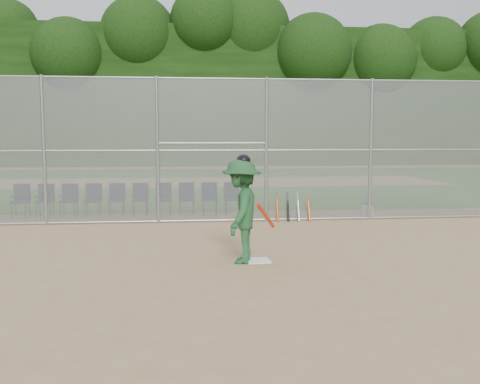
{
  "coord_description": "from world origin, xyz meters",
  "views": [
    {
      "loc": [
        -1.28,
        -9.74,
        2.39
      ],
      "look_at": [
        0.0,
        2.5,
        1.1
      ],
      "focal_mm": 40.0,
      "sensor_mm": 36.0,
      "label": 1
    }
  ],
  "objects": [
    {
      "name": "chair_7",
      "position": [
        -1.22,
        6.57,
        0.48
      ],
      "size": [
        0.54,
        0.52,
        0.96
      ],
      "primitive_type": null,
      "color": "#0F1938",
      "rests_on": "ground"
    },
    {
      "name": "chair_8",
      "position": [
        -0.51,
        6.57,
        0.48
      ],
      "size": [
        0.54,
        0.52,
        0.96
      ],
      "primitive_type": null,
      "color": "#0F1938",
      "rests_on": "ground"
    },
    {
      "name": "chair_5",
      "position": [
        -2.62,
        6.57,
        0.48
      ],
      "size": [
        0.54,
        0.52,
        0.96
      ],
      "primitive_type": null,
      "color": "#0F1938",
      "rests_on": "ground"
    },
    {
      "name": "grass_strip",
      "position": [
        0.0,
        18.0,
        0.01
      ],
      "size": [
        100.0,
        100.0,
        0.0
      ],
      "primitive_type": "plane",
      "color": "#245E1C",
      "rests_on": "ground"
    },
    {
      "name": "chair_3",
      "position": [
        -4.02,
        6.57,
        0.48
      ],
      "size": [
        0.54,
        0.52,
        0.96
      ],
      "primitive_type": null,
      "color": "#0F1938",
      "rests_on": "ground"
    },
    {
      "name": "backstop_fence",
      "position": [
        0.0,
        5.0,
        2.07
      ],
      "size": [
        16.09,
        0.09,
        4.0
      ],
      "color": "gray",
      "rests_on": "ground"
    },
    {
      "name": "chair_6",
      "position": [
        -1.92,
        6.57,
        0.48
      ],
      "size": [
        0.54,
        0.52,
        0.96
      ],
      "primitive_type": null,
      "color": "#0F1938",
      "rests_on": "ground"
    },
    {
      "name": "water_cooler",
      "position": [
        4.1,
        5.41,
        0.23
      ],
      "size": [
        0.35,
        0.35,
        0.45
      ],
      "color": "white",
      "rests_on": "ground"
    },
    {
      "name": "treeline",
      "position": [
        0.0,
        20.0,
        5.5
      ],
      "size": [
        81.0,
        60.0,
        11.0
      ],
      "color": "black",
      "rests_on": "ground"
    },
    {
      "name": "spare_bats",
      "position": [
        1.76,
        4.96,
        0.41
      ],
      "size": [
        0.96,
        0.39,
        0.83
      ],
      "color": "#D84C14",
      "rests_on": "ground"
    },
    {
      "name": "chair_4",
      "position": [
        -3.32,
        6.57,
        0.48
      ],
      "size": [
        0.54,
        0.52,
        0.96
      ],
      "primitive_type": null,
      "color": "#0F1938",
      "rests_on": "ground"
    },
    {
      "name": "batter_at_plate",
      "position": [
        -0.22,
        0.18,
        0.99
      ],
      "size": [
        1.16,
        1.44,
        2.05
      ],
      "color": "#21532B",
      "rests_on": "ground"
    },
    {
      "name": "home_plate",
      "position": [
        0.11,
        0.22,
        0.01
      ],
      "size": [
        0.48,
        0.48,
        0.02
      ],
      "primitive_type": "cube",
      "rotation": [
        0.0,
        0.0,
        0.08
      ],
      "color": "white",
      "rests_on": "ground"
    },
    {
      "name": "chair_9",
      "position": [
        0.19,
        6.57,
        0.48
      ],
      "size": [
        0.54,
        0.52,
        0.96
      ],
      "primitive_type": null,
      "color": "#0F1938",
      "rests_on": "ground"
    },
    {
      "name": "dirt_patch_far",
      "position": [
        0.0,
        18.0,
        0.01
      ],
      "size": [
        24.0,
        24.0,
        0.0
      ],
      "primitive_type": "plane",
      "color": "tan",
      "rests_on": "ground"
    },
    {
      "name": "ground",
      "position": [
        0.0,
        0.0,
        0.0
      ],
      "size": [
        100.0,
        100.0,
        0.0
      ],
      "primitive_type": "plane",
      "color": "tan",
      "rests_on": "ground"
    },
    {
      "name": "chair_2",
      "position": [
        -4.73,
        6.57,
        0.48
      ],
      "size": [
        0.54,
        0.52,
        0.96
      ],
      "primitive_type": null,
      "color": "#0F1938",
      "rests_on": "ground"
    },
    {
      "name": "chair_1",
      "position": [
        -5.43,
        6.57,
        0.48
      ],
      "size": [
        0.54,
        0.52,
        0.96
      ],
      "primitive_type": null,
      "color": "#0F1938",
      "rests_on": "ground"
    },
    {
      "name": "chair_0",
      "position": [
        -6.13,
        6.57,
        0.48
      ],
      "size": [
        0.54,
        0.52,
        0.96
      ],
      "primitive_type": null,
      "color": "#0F1938",
      "rests_on": "ground"
    }
  ]
}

